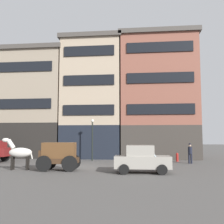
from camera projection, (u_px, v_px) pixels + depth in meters
The scene contains 10 objects.
ground_plane at pixel (70, 167), 20.66m from camera, with size 120.00×120.00×0.00m, color #4C4947.
building_far_left at pixel (32, 103), 31.90m from camera, with size 8.87×6.49×12.69m.
building_center_left at pixel (94, 98), 31.14m from camera, with size 7.07×6.49×13.78m.
building_center_right at pixel (158, 96), 30.35m from camera, with size 8.77×6.49×13.96m.
cargo_wagon at pixel (58, 154), 18.84m from camera, with size 2.99×1.68×1.98m.
draft_horse at pixel (19, 152), 19.16m from camera, with size 2.35×0.71×2.30m.
sedan_dark at pixel (142, 159), 17.51m from camera, with size 3.74×1.94×1.83m.
pedestrian_officer at pixel (190, 152), 23.50m from camera, with size 0.49×0.49×1.79m.
streetlamp_curbside at pixel (92, 134), 26.18m from camera, with size 0.32×0.32×4.12m.
fire_hydrant_curbside at pixel (177, 157), 25.33m from camera, with size 0.24×0.24×0.83m.
Camera 1 is at (5.50, -20.51, 2.44)m, focal length 42.24 mm.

